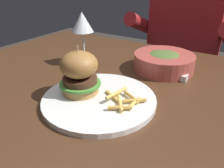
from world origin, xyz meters
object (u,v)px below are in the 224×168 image
object	(u,v)px
burger_sandwich	(79,72)
diner_person	(180,64)
wine_glass	(82,24)
main_plate	(99,99)
butter_dish	(175,73)
soup_bowl	(164,61)

from	to	relation	value
burger_sandwich	diner_person	world-z (taller)	diner_person
wine_glass	main_plate	bearing A→B (deg)	-43.54
wine_glass	burger_sandwich	bearing A→B (deg)	-53.57
main_plate	butter_dish	bearing A→B (deg)	66.00
main_plate	diner_person	distance (m)	0.85
wine_glass	diner_person	xyz separation A→B (m)	(0.19, 0.63, -0.32)
soup_bowl	diner_person	distance (m)	0.58
wine_glass	soup_bowl	world-z (taller)	wine_glass
wine_glass	diner_person	world-z (taller)	diner_person
main_plate	diner_person	xyz separation A→B (m)	(-0.01, 0.83, -0.18)
butter_dish	soup_bowl	size ratio (longest dim) A/B	0.44
wine_glass	soup_bowl	bearing A→B (deg)	19.94
burger_sandwich	soup_bowl	distance (m)	0.32
main_plate	butter_dish	world-z (taller)	butter_dish
diner_person	butter_dish	bearing A→B (deg)	-77.63
main_plate	burger_sandwich	world-z (taller)	burger_sandwich
butter_dish	soup_bowl	bearing A→B (deg)	148.10
wine_glass	butter_dish	size ratio (longest dim) A/B	2.06
main_plate	soup_bowl	size ratio (longest dim) A/B	1.44
wine_glass	butter_dish	world-z (taller)	wine_glass
main_plate	diner_person	bearing A→B (deg)	90.62
wine_glass	soup_bowl	size ratio (longest dim) A/B	0.91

